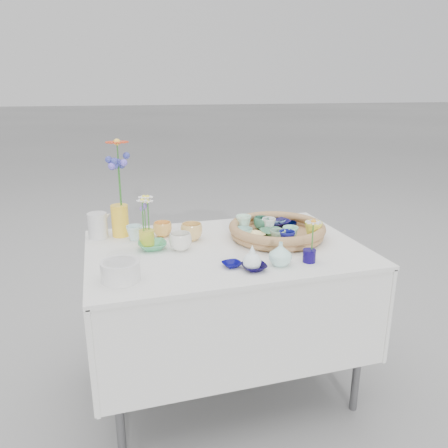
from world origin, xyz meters
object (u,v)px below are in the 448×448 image
object	(u,v)px
wicker_tray	(277,230)
tall_vase_yellow	(120,221)
display_table	(225,385)
bud_vase_seafoam	(280,254)

from	to	relation	value
wicker_tray	tall_vase_yellow	distance (m)	0.78
display_table	bud_vase_seafoam	distance (m)	0.88
bud_vase_seafoam	tall_vase_yellow	xyz separation A→B (m)	(-0.61, 0.58, 0.03)
wicker_tray	bud_vase_seafoam	xyz separation A→B (m)	(-0.12, -0.33, 0.01)
wicker_tray	tall_vase_yellow	size ratio (longest dim) A/B	2.99
display_table	bud_vase_seafoam	world-z (taller)	bud_vase_seafoam
wicker_tray	bud_vase_seafoam	world-z (taller)	bud_vase_seafoam
display_table	bud_vase_seafoam	bearing A→B (deg)	-60.26
tall_vase_yellow	display_table	bearing A→B (deg)	-33.27
display_table	tall_vase_yellow	size ratio (longest dim) A/B	7.95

